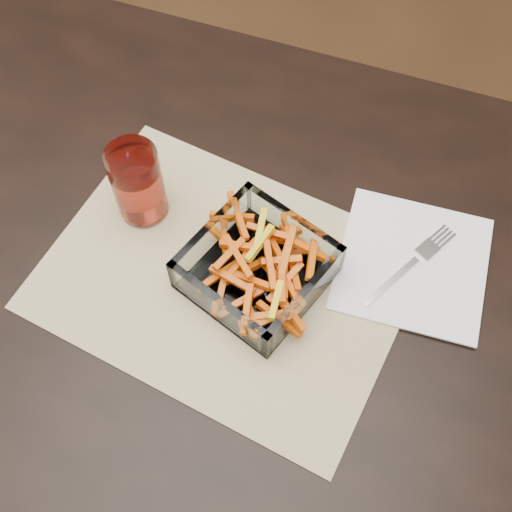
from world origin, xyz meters
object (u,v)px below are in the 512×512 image
object	(u,v)px
glass_bowl	(257,269)
tumbler	(138,185)
fork	(412,263)
dining_table	(153,299)

from	to	relation	value
glass_bowl	tumbler	distance (m)	0.19
tumbler	fork	distance (m)	0.37
fork	tumbler	bearing A→B (deg)	-145.50
glass_bowl	fork	xyz separation A→B (m)	(0.18, 0.09, -0.02)
dining_table	fork	xyz separation A→B (m)	(0.33, 0.12, 0.10)
dining_table	fork	size ratio (longest dim) A/B	10.62
dining_table	fork	world-z (taller)	fork
glass_bowl	tumbler	size ratio (longest dim) A/B	1.69
tumbler	fork	bearing A→B (deg)	5.63
dining_table	tumbler	distance (m)	0.17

